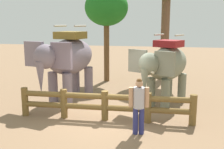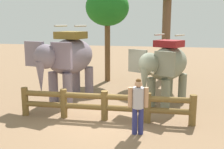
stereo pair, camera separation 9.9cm
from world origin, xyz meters
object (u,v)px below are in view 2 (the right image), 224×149
(elephant_near_left, at_px, (68,59))
(elephant_center, at_px, (166,66))
(tourist_woman_in_black, at_px, (138,102))
(tree_back_center, at_px, (107,9))
(log_fence, at_px, (104,103))

(elephant_near_left, xyz_separation_m, elephant_center, (4.17, 0.18, -0.20))
(tourist_woman_in_black, height_order, tree_back_center, tree_back_center)
(elephant_near_left, distance_m, tourist_woman_in_black, 4.76)
(elephant_near_left, relative_size, elephant_center, 1.14)
(log_fence, distance_m, tree_back_center, 7.42)
(log_fence, bearing_deg, tourist_woman_in_black, -37.58)
(elephant_center, xyz_separation_m, tourist_woman_in_black, (-0.73, -3.37, -0.63))
(elephant_near_left, height_order, tourist_woman_in_black, elephant_near_left)
(elephant_near_left, bearing_deg, log_fence, -45.56)
(log_fence, relative_size, tourist_woman_in_black, 3.56)
(tree_back_center, bearing_deg, tourist_woman_in_black, -70.14)
(log_fence, bearing_deg, elephant_near_left, 134.44)
(elephant_center, distance_m, tree_back_center, 5.81)
(tourist_woman_in_black, bearing_deg, elephant_near_left, 137.21)
(elephant_center, height_order, tree_back_center, tree_back_center)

